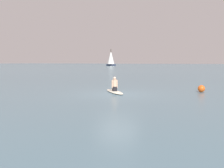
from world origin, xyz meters
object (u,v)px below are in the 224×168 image
Objects in this scene: person_paddler at (115,85)px; sailboat_distant at (111,58)px; buoy_marker at (201,89)px; surfboard at (115,92)px.

sailboat_distant is at bearing -14.66° from person_paddler.
buoy_marker is (2.59, -4.85, -0.27)m from person_paddler.
person_paddler reaches higher than buoy_marker.
buoy_marker is at bearing -104.13° from person_paddler.
person_paddler is 0.12× the size of sailboat_distant.
sailboat_distant is at bearing -14.66° from surfboard.
person_paddler is at bearing 118.13° from buoy_marker.
sailboat_distant is at bearing 30.77° from buoy_marker.
surfboard is 5.50m from buoy_marker.
buoy_marker is at bearing -47.04° from sailboat_distant.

